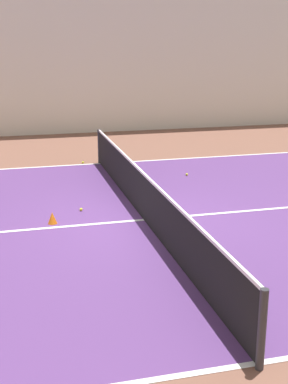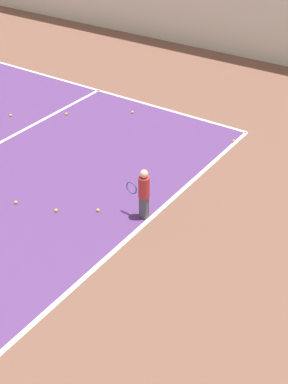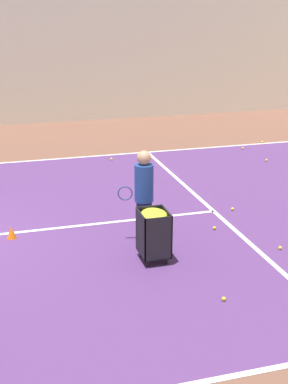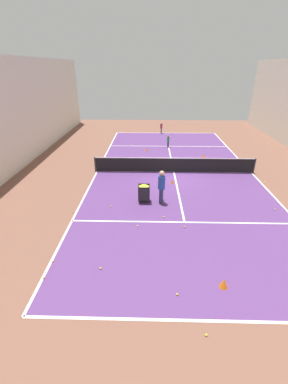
{
  "view_description": "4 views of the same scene",
  "coord_description": "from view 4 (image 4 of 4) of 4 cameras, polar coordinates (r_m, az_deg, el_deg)",
  "views": [
    {
      "loc": [
        -10.19,
        2.63,
        3.71
      ],
      "look_at": [
        0.0,
        0.0,
        0.61
      ],
      "focal_mm": 50.0,
      "sensor_mm": 36.0,
      "label": 1
    },
    {
      "loc": [
        -7.03,
        -16.3,
        6.71
      ],
      "look_at": [
        0.48,
        -11.22,
        0.64
      ],
      "focal_mm": 50.0,
      "sensor_mm": 36.0,
      "label": 2
    },
    {
      "loc": [
        10.19,
        1.72,
        4.32
      ],
      "look_at": [
        1.03,
        4.34,
        0.99
      ],
      "focal_mm": 50.0,
      "sensor_mm": 36.0,
      "label": 3
    },
    {
      "loc": [
        1.62,
        16.3,
        6.5
      ],
      "look_at": [
        1.93,
        4.26,
        0.56
      ],
      "focal_mm": 24.0,
      "sensor_mm": 36.0,
      "label": 4
    }
  ],
  "objects": [
    {
      "name": "ground_plane",
      "position": [
        17.63,
        6.65,
        4.42
      ],
      "size": [
        37.41,
        37.41,
        0.0
      ],
      "primitive_type": "plane",
      "color": "brown"
    },
    {
      "name": "court_playing_area",
      "position": [
        17.63,
        6.65,
        4.43
      ],
      "size": [
        10.48,
        22.72,
        0.0
      ],
      "color": "#563370",
      "rests_on": "ground"
    },
    {
      "name": "line_baseline_near",
      "position": [
        28.46,
        4.81,
        12.96
      ],
      "size": [
        10.48,
        0.1,
        0.0
      ],
      "primitive_type": "cube",
      "color": "white",
      "rests_on": "ground"
    },
    {
      "name": "line_baseline_far",
      "position": [
        8.32,
        13.52,
        -26.08
      ],
      "size": [
        10.48,
        0.1,
        0.0
      ],
      "primitive_type": "cube",
      "color": "white",
      "rests_on": "ground"
    },
    {
      "name": "line_sideline_left",
      "position": [
        18.84,
        22.77,
        3.97
      ],
      "size": [
        0.1,
        22.72,
        0.0
      ],
      "primitive_type": "cube",
      "color": "white",
      "rests_on": "ground"
    },
    {
      "name": "line_sideline_right",
      "position": [
        17.92,
        -10.33,
        4.55
      ],
      "size": [
        0.1,
        22.72,
        0.0
      ],
      "primitive_type": "cube",
      "color": "white",
      "rests_on": "ground"
    },
    {
      "name": "line_service_near",
      "position": [
        23.52,
        5.44,
        10.1
      ],
      "size": [
        10.48,
        0.1,
        0.0
      ],
      "primitive_type": "cube",
      "color": "white",
      "rests_on": "ground"
    },
    {
      "name": "line_service_far",
      "position": [
        12.08,
        9.0,
        -6.65
      ],
      "size": [
        10.48,
        0.1,
        0.0
      ],
      "primitive_type": "cube",
      "color": "white",
      "rests_on": "ground"
    },
    {
      "name": "line_centre_service",
      "position": [
        17.62,
        6.66,
        4.44
      ],
      "size": [
        0.1,
        12.5,
        0.0
      ],
      "primitive_type": "cube",
      "color": "white",
      "rests_on": "ground"
    },
    {
      "name": "hall_enclosure_right",
      "position": [
        18.87,
        -28.13,
        14.32
      ],
      "size": [
        0.15,
        33.71,
        7.11
      ],
      "color": "silver",
      "rests_on": "ground"
    },
    {
      "name": "tennis_net",
      "position": [
        17.44,
        6.74,
        6.03
      ],
      "size": [
        10.78,
        0.1,
        1.02
      ],
      "color": "#2D2D33",
      "rests_on": "ground"
    },
    {
      "name": "player_near_baseline",
      "position": [
        28.14,
        3.87,
        14.23
      ],
      "size": [
        0.26,
        0.57,
        1.17
      ],
      "rotation": [
        0.0,
        0.0,
        1.46
      ],
      "color": "#4C4C56",
      "rests_on": "ground"
    },
    {
      "name": "coach_at_net",
      "position": [
        13.17,
        3.91,
        1.63
      ],
      "size": [
        0.43,
        0.72,
        1.79
      ],
      "rotation": [
        0.0,
        0.0,
        -1.79
      ],
      "color": "#2D3351",
      "rests_on": "ground"
    },
    {
      "name": "child_midcourt",
      "position": [
        23.09,
        5.4,
        11.36
      ],
      "size": [
        0.26,
        0.26,
        1.07
      ],
      "rotation": [
        0.0,
        0.0,
        1.79
      ],
      "color": "#2D3351",
      "rests_on": "ground"
    },
    {
      "name": "ball_cart",
      "position": [
        13.38,
        0.0,
        0.41
      ],
      "size": [
        0.59,
        0.5,
        0.96
      ],
      "color": "black",
      "rests_on": "ground"
    },
    {
      "name": "training_cone_0",
      "position": [
        15.84,
        6.31,
        2.35
      ],
      "size": [
        0.19,
        0.19,
        0.25
      ],
      "primitive_type": "cone",
      "color": "orange",
      "rests_on": "ground"
    },
    {
      "name": "training_cone_1",
      "position": [
        22.04,
        0.62,
        9.45
      ],
      "size": [
        0.25,
        0.25,
        0.26
      ],
      "primitive_type": "cone",
      "color": "orange",
      "rests_on": "ground"
    },
    {
      "name": "training_cone_2",
      "position": [
        9.19,
        17.33,
        -18.78
      ],
      "size": [
        0.28,
        0.28,
        0.34
      ],
      "primitive_type": "cone",
      "color": "orange",
      "rests_on": "ground"
    },
    {
      "name": "training_cone_3",
      "position": [
        20.82,
        13.04,
        7.77
      ],
      "size": [
        0.27,
        0.27,
        0.26
      ],
      "primitive_type": "cone",
      "color": "orange",
      "rests_on": "ground"
    },
    {
      "name": "tennis_ball_1",
      "position": [
        22.59,
        -0.48,
        9.62
      ],
      "size": [
        0.07,
        0.07,
        0.07
      ],
      "primitive_type": "sphere",
      "color": "yellow",
      "rests_on": "ground"
    },
    {
      "name": "tennis_ball_2",
      "position": [
        23.85,
        -2.75,
        10.49
      ],
      "size": [
        0.07,
        0.07,
        0.07
      ],
      "primitive_type": "sphere",
      "color": "yellow",
      "rests_on": "ground"
    },
    {
      "name": "tennis_ball_3",
      "position": [
        17.48,
        -11.13,
        4.04
      ],
      "size": [
        0.07,
        0.07,
        0.07
      ],
      "primitive_type": "sphere",
      "color": "yellow",
      "rests_on": "ground"
    },
    {
      "name": "tennis_ball_4",
      "position": [
        13.16,
        -15.67,
        -4.26
      ],
      "size": [
        0.07,
        0.07,
        0.07
      ],
      "primitive_type": "sphere",
      "color": "yellow",
      "rests_on": "ground"
    },
    {
      "name": "tennis_ball_5",
      "position": [
        19.52,
        -3.41,
        6.86
      ],
      "size": [
        0.07,
        0.07,
        0.07
      ],
      "primitive_type": "sphere",
      "color": "yellow",
      "rests_on": "ground"
    },
    {
      "name": "tennis_ball_6",
      "position": [
        26.73,
        5.91,
        12.11
      ],
      "size": [
        0.07,
        0.07,
        0.07
      ],
      "primitive_type": "sphere",
      "color": "yellow",
      "rests_on": "ground"
    },
    {
      "name": "tennis_ball_7",
      "position": [
        12.3,
        4.4,
        -5.54
      ],
      "size": [
        0.07,
        0.07,
        0.07
      ],
      "primitive_type": "sphere",
      "color": "yellow",
      "rests_on": "ground"
    },
    {
      "name": "tennis_ball_8",
      "position": [
        13.25,
        -7.19,
        -3.17
      ],
      "size": [
        0.07,
        0.07,
        0.07
      ],
      "primitive_type": "sphere",
      "color": "yellow",
      "rests_on": "ground"
    },
    {
      "name": "tennis_ball_9",
      "position": [
        14.48,
        27.09,
        -3.41
      ],
      "size": [
        0.07,
        0.07,
        0.07
      ],
      "primitive_type": "sphere",
      "color": "yellow",
      "rests_on": "ground"
    },
    {
      "name": "tennis_ball_11",
      "position": [
        8.02,
        13.68,
        -28.49
      ],
      "size": [
        0.07,
        0.07,
        0.07
      ],
      "primitive_type": "sphere",
      "color": "yellow",
      "rests_on": "ground"
    },
    {
      "name": "tennis_ball_12",
      "position": [
        28.52,
        -4.59,
        13.06
      ],
      "size": [
        0.07,
        0.07,
        0.07
      ],
      "primitive_type": "sphere",
      "color": "yellow",
      "rests_on": "ground"
    },
    {
      "name": "tennis_ball_13",
      "position": [
        27.51,
        16.73,
        11.57
      ],
      "size": [
        0.07,
        0.07,
        0.07
      ],
      "primitive_type": "sphere",
      "color": "yellow",
      "rests_on": "ground"
    },
    {
      "name": "tennis_ball_14",
      "position": [
        16.45,
        3.79,
        3.05
      ],
      "size": [
        0.07,
        0.07,
        0.07
      ],
      "primitive_type": "sphere",
      "color": "yellow",
      "rests_on": "ground"
    },
    {
      "name": "tennis_ball_16",
      "position": [
        10.34,
        -19.6,
        -14.27
      ],
      "size": [
        0.07,
        0.07,
        0.07
      ],
      "primitive_type": "sphere",
      "color": "yellow",
      "rests_on": "ground"
    },
    {
      "name": "tennis_ball_17",
      "position": [
        9.79,
        -21.4,
        -17.33
      ],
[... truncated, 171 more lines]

